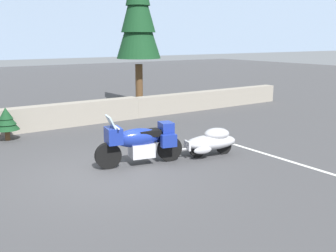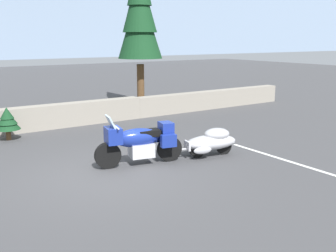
% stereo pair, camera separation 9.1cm
% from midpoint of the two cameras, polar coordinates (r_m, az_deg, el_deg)
% --- Properties ---
extents(ground_plane, '(80.00, 80.00, 0.00)m').
position_cam_midpoint_polar(ground_plane, '(9.63, -8.67, -6.83)').
color(ground_plane, '#424244').
extents(stone_guard_wall, '(24.00, 0.60, 0.85)m').
position_cam_midpoint_polar(stone_guard_wall, '(14.56, -20.38, 0.81)').
color(stone_guard_wall, gray).
rests_on(stone_guard_wall, ground).
extents(touring_motorcycle, '(2.29, 1.03, 1.33)m').
position_cam_midpoint_polar(touring_motorcycle, '(10.08, -4.39, -2.16)').
color(touring_motorcycle, black).
rests_on(touring_motorcycle, ground).
extents(car_shaped_trailer, '(2.23, 1.01, 0.76)m').
position_cam_midpoint_polar(car_shaped_trailer, '(10.93, 5.98, -2.17)').
color(car_shaped_trailer, black).
rests_on(car_shaped_trailer, ground).
extents(pine_tree_tall, '(2.00, 2.00, 6.97)m').
position_cam_midpoint_polar(pine_tree_tall, '(18.38, -4.48, 16.18)').
color(pine_tree_tall, brown).
rests_on(pine_tree_tall, ground).
extents(pine_sapling_near, '(0.78, 0.78, 1.05)m').
position_cam_midpoint_polar(pine_sapling_near, '(13.48, -22.39, 0.81)').
color(pine_sapling_near, brown).
rests_on(pine_sapling_near, ground).
extents(parking_stripe_marker, '(0.12, 3.60, 0.01)m').
position_cam_midpoint_polar(parking_stripe_marker, '(11.11, 15.65, -4.51)').
color(parking_stripe_marker, silver).
rests_on(parking_stripe_marker, ground).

